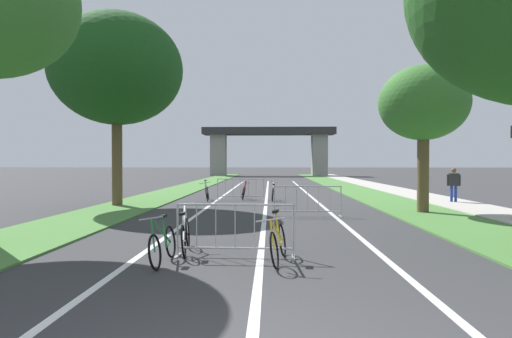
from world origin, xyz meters
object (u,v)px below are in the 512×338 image
Objects in this scene: bicycle_silver_2 at (207,193)px; bicycle_yellow_3 at (278,242)px; tree_right_maple_mid at (423,104)px; crowd_barrier_nearest at (235,231)px; crowd_barrier_second at (308,201)px; bicycle_red_1 at (244,192)px; tree_left_oak_mid at (117,69)px; pedestrian_strolling at (454,182)px; crowd_barrier_third at (241,189)px; bicycle_green_0 at (163,244)px; bicycle_white_5 at (185,234)px; bicycle_purple_4 at (273,193)px.

bicycle_yellow_3 is at bearing 98.69° from bicycle_silver_2.
tree_right_maple_mid is 10.37m from crowd_barrier_nearest.
bicycle_yellow_3 is at bearing -99.43° from crowd_barrier_second.
bicycle_red_1 is at bearing -159.88° from bicycle_silver_2.
tree_left_oak_mid reaches higher than pedestrian_strolling.
bicycle_silver_2 is (-1.73, -0.82, 0.03)m from bicycle_red_1.
tree_left_oak_mid is 8.30m from bicycle_red_1.
tree_left_oak_mid is 7.94m from crowd_barrier_third.
bicycle_green_0 is 0.96× the size of bicycle_white_5.
crowd_barrier_nearest reaches higher than bicycle_red_1.
tree_left_oak_mid is at bearing 29.54° from bicycle_red_1.
pedestrian_strolling reaches higher than bicycle_silver_2.
crowd_barrier_nearest is at bearing -107.02° from crowd_barrier_second.
bicycle_purple_4 is at bearing -80.88° from bicycle_yellow_3.
bicycle_red_1 is 1.03× the size of bicycle_purple_4.
tree_right_maple_mid is at bearing 66.71° from pedestrian_strolling.
tree_left_oak_mid reaches higher than bicycle_white_5.
bicycle_white_5 is (-1.89, 0.82, -0.00)m from bicycle_yellow_3.
crowd_barrier_second reaches higher than bicycle_green_0.
bicycle_silver_2 is (-4.35, 6.04, -0.13)m from crowd_barrier_second.
bicycle_purple_4 is at bearing -12.65° from crowd_barrier_third.
tree_right_maple_mid is (12.03, -2.15, -1.79)m from tree_left_oak_mid.
crowd_barrier_second is 1.38× the size of bicycle_white_5.
crowd_barrier_nearest reaches higher than bicycle_green_0.
bicycle_silver_2 is at bearing 39.63° from tree_left_oak_mid.
crowd_barrier_third reaches higher than bicycle_red_1.
tree_right_maple_mid reaches higher than bicycle_silver_2.
bicycle_silver_2 is (-2.38, 12.48, -0.13)m from crowd_barrier_nearest.
crowd_barrier_third is 1.45× the size of bicycle_green_0.
tree_left_oak_mid reaches higher than bicycle_green_0.
tree_right_maple_mid reaches higher than bicycle_purple_4.
bicycle_red_1 is 1.91m from bicycle_silver_2.
crowd_barrier_third is 1.40× the size of bicycle_red_1.
bicycle_green_0 is 0.95× the size of bicycle_silver_2.
crowd_barrier_nearest is 1.00× the size of crowd_barrier_third.
tree_left_oak_mid is at bearing 34.33° from bicycle_silver_2.
tree_left_oak_mid is at bearing -147.34° from crowd_barrier_third.
tree_left_oak_mid is at bearing 110.36° from bicycle_white_5.
tree_right_maple_mid is at bearing -130.74° from bicycle_green_0.
crowd_barrier_second reaches higher than bicycle_yellow_3.
crowd_barrier_nearest is 13.32m from bicycle_red_1.
crowd_barrier_second is at bearing 47.03° from pedestrian_strolling.
bicycle_silver_2 is 1.01× the size of bicycle_white_5.
pedestrian_strolling is (10.24, 11.90, 0.62)m from bicycle_green_0.
bicycle_purple_4 is 0.96× the size of bicycle_white_5.
bicycle_white_5 is 1.05× the size of pedestrian_strolling.
crowd_barrier_nearest is 14.45m from pedestrian_strolling.
tree_left_oak_mid is 4.81× the size of bicycle_white_5.
crowd_barrier_third is (-0.76, 12.87, 0.00)m from crowd_barrier_nearest.
tree_right_maple_mid reaches higher than bicycle_yellow_3.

